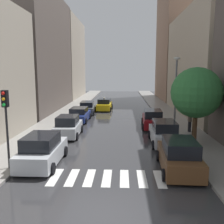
{
  "coord_description": "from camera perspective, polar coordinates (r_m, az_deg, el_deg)",
  "views": [
    {
      "loc": [
        0.77,
        -8.9,
        5.45
      ],
      "look_at": [
        -0.36,
        18.78,
        0.98
      ],
      "focal_mm": 40.9,
      "sensor_mm": 36.0,
      "label": 1
    }
  ],
  "objects": [
    {
      "name": "ground_plane",
      "position": [
        33.36,
        0.99,
        -0.26
      ],
      "size": [
        28.0,
        72.0,
        0.04
      ],
      "primitive_type": "cube",
      "color": "#2F2F31"
    },
    {
      "name": "sidewalk_left",
      "position": [
        34.12,
        -9.99,
        -0.03
      ],
      "size": [
        3.0,
        72.0,
        0.15
      ],
      "primitive_type": "cube",
      "color": "gray",
      "rests_on": "ground"
    },
    {
      "name": "sidewalk_right",
      "position": [
        33.82,
        12.07,
        -0.17
      ],
      "size": [
        3.0,
        72.0,
        0.15
      ],
      "primitive_type": "cube",
      "color": "gray",
      "rests_on": "ground"
    },
    {
      "name": "crosswalk_stripes",
      "position": [
        13.56,
        -1.14,
        -14.52
      ],
      "size": [
        5.85,
        2.2,
        0.01
      ],
      "color": "silver",
      "rests_on": "ground"
    },
    {
      "name": "building_left_mid",
      "position": [
        37.04,
        -16.6,
        12.55
      ],
      "size": [
        6.0,
        17.76,
        15.75
      ],
      "primitive_type": "cube",
      "color": "#564C47",
      "rests_on": "ground"
    },
    {
      "name": "building_left_far",
      "position": [
        53.71,
        -10.53,
        11.51
      ],
      "size": [
        6.0,
        15.93,
        15.56
      ],
      "primitive_type": "cube",
      "color": "#9E9384",
      "rests_on": "ground"
    },
    {
      "name": "building_right_mid",
      "position": [
        33.68,
        20.36,
        10.03
      ],
      "size": [
        6.0,
        19.35,
        12.57
      ],
      "primitive_type": "cube",
      "color": "#B2A38C",
      "rests_on": "ground"
    },
    {
      "name": "building_right_far",
      "position": [
        51.2,
        14.32,
        14.42
      ],
      "size": [
        6.0,
        14.76,
        20.75
      ],
      "primitive_type": "cube",
      "color": "#8C6B56",
      "rests_on": "ground"
    },
    {
      "name": "parked_car_left_nearest",
      "position": [
        15.63,
        -15.31,
        -8.31
      ],
      "size": [
        2.19,
        4.51,
        1.82
      ],
      "rotation": [
        0.0,
        0.0,
        1.56
      ],
      "color": "#B2B7BF",
      "rests_on": "ground"
    },
    {
      "name": "parked_car_left_second",
      "position": [
        21.77,
        -9.76,
        -3.26
      ],
      "size": [
        2.08,
        4.06,
        1.76
      ],
      "rotation": [
        0.0,
        0.0,
        1.58
      ],
      "color": "#B2B7BF",
      "rests_on": "ground"
    },
    {
      "name": "parked_car_left_third",
      "position": [
        28.04,
        -7.32,
        -0.61
      ],
      "size": [
        2.16,
        4.56,
        1.53
      ],
      "rotation": [
        0.0,
        0.0,
        1.55
      ],
      "color": "navy",
      "rests_on": "ground"
    },
    {
      "name": "parked_car_left_fourth",
      "position": [
        33.09,
        -5.55,
        0.95
      ],
      "size": [
        2.17,
        4.77,
        1.57
      ],
      "rotation": [
        0.0,
        0.0,
        1.62
      ],
      "color": "#474C51",
      "rests_on": "ground"
    },
    {
      "name": "parked_car_right_nearest",
      "position": [
        14.61,
        14.8,
        -9.55
      ],
      "size": [
        2.26,
        4.55,
        1.81
      ],
      "rotation": [
        0.0,
        0.0,
        1.54
      ],
      "color": "brown",
      "rests_on": "ground"
    },
    {
      "name": "parked_car_right_second",
      "position": [
        19.63,
        11.54,
        -4.65
      ],
      "size": [
        2.06,
        4.5,
        1.78
      ],
      "rotation": [
        0.0,
        0.0,
        1.56
      ],
      "color": "#B2B7BF",
      "rests_on": "ground"
    },
    {
      "name": "parked_car_right_third",
      "position": [
        25.1,
        9.06,
        -1.59
      ],
      "size": [
        2.2,
        4.68,
        1.74
      ],
      "rotation": [
        0.0,
        0.0,
        1.53
      ],
      "color": "maroon",
      "rests_on": "ground"
    },
    {
      "name": "taxi_midroad",
      "position": [
        35.84,
        -1.71,
        1.66
      ],
      "size": [
        2.17,
        4.62,
        1.81
      ],
      "rotation": [
        0.0,
        0.0,
        1.54
      ],
      "color": "yellow",
      "rests_on": "ground"
    },
    {
      "name": "pedestrian_foreground",
      "position": [
        23.37,
        17.06,
        -0.48
      ],
      "size": [
        1.02,
        1.02,
        2.13
      ],
      "rotation": [
        0.0,
        0.0,
        4.21
      ],
      "color": "black",
      "rests_on": "sidewalk_right"
    },
    {
      "name": "street_tree_right",
      "position": [
        19.62,
        18.33,
        4.08
      ],
      "size": [
        3.7,
        3.7,
        5.58
      ],
      "color": "#513823",
      "rests_on": "sidewalk_right"
    },
    {
      "name": "traffic_light_left_corner",
      "position": [
        14.73,
        -22.67,
        -0.0
      ],
      "size": [
        0.3,
        0.42,
        4.3
      ],
      "color": "black",
      "rests_on": "sidewalk_left"
    },
    {
      "name": "lamp_post_right",
      "position": [
        23.64,
        14.07,
        5.21
      ],
      "size": [
        0.6,
        0.28,
        6.51
      ],
      "color": "#595B60",
      "rests_on": "sidewalk_right"
    }
  ]
}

